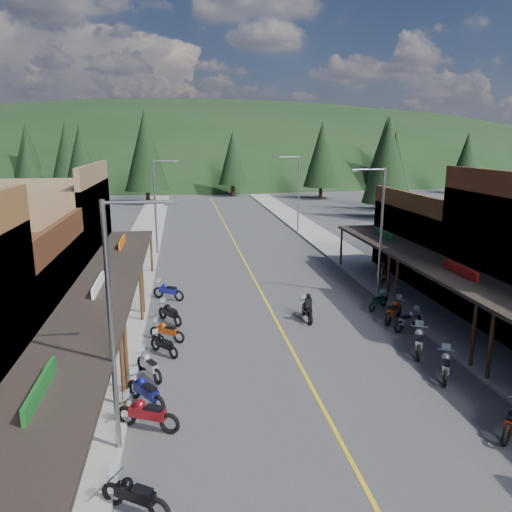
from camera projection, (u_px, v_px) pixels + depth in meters
name	position (u px, v px, depth m)	size (l,w,h in m)	color
ground	(296.00, 357.00, 22.61)	(220.00, 220.00, 0.00)	#38383A
centerline	(242.00, 257.00, 41.87)	(0.15, 90.00, 0.01)	gold
sidewalk_west	(136.00, 260.00, 40.60)	(3.40, 94.00, 0.15)	gray
sidewalk_east	(342.00, 253.00, 43.10)	(3.40, 94.00, 0.15)	gray
shop_west_3	(37.00, 241.00, 30.70)	(10.90, 10.20, 8.20)	brown
shop_east_3	(452.00, 243.00, 34.89)	(10.90, 10.20, 6.20)	#4C2D16
streetlight_0	(115.00, 318.00, 14.81)	(2.16, 0.18, 8.00)	gray
streetlight_1	(157.00, 203.00, 41.77)	(2.16, 0.18, 8.00)	gray
streetlight_2	(379.00, 227.00, 30.29)	(2.16, 0.18, 8.00)	gray
streetlight_3	(297.00, 191.00, 51.48)	(2.16, 0.18, 8.00)	gray
ridge_hill	(197.00, 172.00, 152.60)	(310.00, 140.00, 60.00)	black
pine_1	(67.00, 154.00, 84.90)	(5.88, 5.88, 12.50)	black
pine_2	(146.00, 150.00, 75.19)	(6.72, 6.72, 14.00)	black
pine_3	(233.00, 158.00, 85.25)	(5.04, 5.04, 11.00)	black
pine_4	(322.00, 154.00, 81.32)	(5.88, 5.88, 12.50)	black
pine_5	(386.00, 148.00, 95.00)	(6.72, 6.72, 14.00)	black
pine_6	(467.00, 157.00, 89.37)	(5.04, 5.04, 11.00)	black
pine_7	(28.00, 153.00, 89.53)	(5.88, 5.88, 12.50)	black
pine_8	(29.00, 172.00, 56.59)	(4.48, 4.48, 10.00)	black
pine_9	(394.00, 164.00, 67.93)	(4.93, 4.93, 10.80)	black
pine_10	(81.00, 161.00, 66.61)	(5.38, 5.38, 11.60)	black
pine_11	(388.00, 160.00, 60.43)	(5.82, 5.82, 12.40)	black
bike_west_4	(135.00, 494.00, 13.06)	(0.69, 2.07, 1.18)	black
bike_west_5	(147.00, 412.00, 16.83)	(0.77, 2.30, 1.31)	maroon
bike_west_6	(146.00, 390.00, 18.32)	(0.76, 2.29, 1.31)	navy
bike_west_7	(149.00, 365.00, 20.56)	(0.67, 2.02, 1.15)	#9EA0A4
bike_west_8	(164.00, 344.00, 22.77)	(0.62, 1.87, 1.07)	black
bike_west_9	(167.00, 330.00, 24.33)	(0.65, 1.94, 1.11)	#B23D0C
bike_west_10	(170.00, 312.00, 26.72)	(0.70, 2.09, 1.20)	black
bike_west_11	(168.00, 290.00, 30.59)	(0.72, 2.15, 1.23)	navy
bike_east_6	(445.00, 365.00, 20.49)	(0.71, 2.14, 1.22)	gray
bike_east_7	(419.00, 340.00, 22.85)	(0.77, 2.31, 1.32)	#A7A8AD
bike_east_8	(408.00, 319.00, 25.71)	(0.68, 2.03, 1.16)	gray
bike_east_9	(394.00, 310.00, 26.97)	(0.75, 2.26, 1.29)	#A5370B
bike_east_10	(378.00, 300.00, 28.86)	(0.64, 1.92, 1.10)	#0B3B26
rider_on_bike	(307.00, 309.00, 27.14)	(0.72, 2.09, 1.58)	black
pedestrian_east_b	(382.00, 274.00, 32.36)	(0.91, 0.52, 1.87)	#4E3D31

